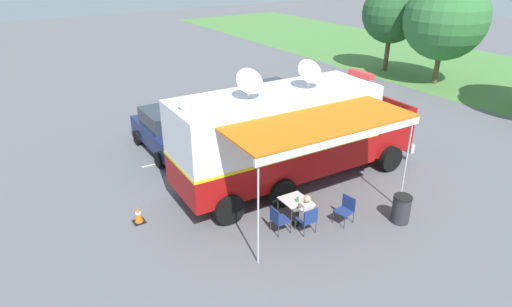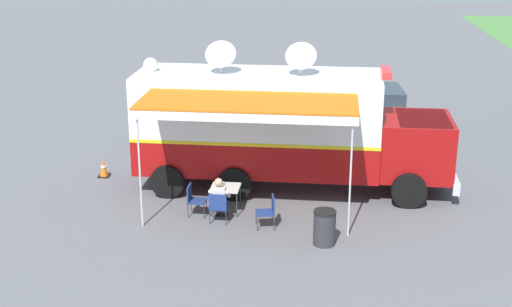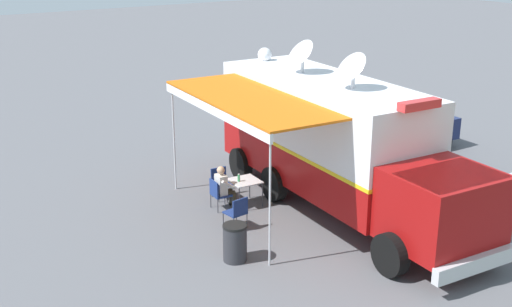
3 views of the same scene
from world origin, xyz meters
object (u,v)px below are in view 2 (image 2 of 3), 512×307
at_px(trash_bin, 324,228).
at_px(car_behind_truck, 213,113).
at_px(folding_chair_beside_table, 194,198).
at_px(water_bottle, 224,186).
at_px(car_far_corner, 380,112).
at_px(seated_responder, 219,198).
at_px(command_truck, 282,126).
at_px(folding_chair_spare_by_truck, 269,209).
at_px(folding_chair_at_table, 218,205).
at_px(folding_table, 225,189).
at_px(traffic_cone, 104,168).

relative_size(trash_bin, car_behind_truck, 0.22).
relative_size(folding_chair_beside_table, car_behind_truck, 0.21).
xyz_separation_m(water_bottle, car_far_corner, (-7.97, 5.01, 0.05)).
bearing_deg(seated_responder, trash_bin, 65.08).
distance_m(command_truck, folding_chair_spare_by_truck, 3.35).
distance_m(folding_chair_at_table, seated_responder, 0.23).
relative_size(command_truck, folding_table, 11.50).
bearing_deg(car_far_corner, folding_chair_spare_by_truck, -23.03).
relative_size(command_truck, car_far_corner, 2.24).
distance_m(folding_chair_at_table, car_behind_truck, 8.01).
distance_m(folding_table, car_far_corner, 9.26).
bearing_deg(traffic_cone, water_bottle, 56.91).
distance_m(water_bottle, seated_responder, 0.48).
relative_size(command_truck, folding_chair_beside_table, 11.02).
bearing_deg(trash_bin, folding_chair_spare_by_truck, -122.67).
height_order(command_truck, traffic_cone, command_truck).
bearing_deg(car_behind_truck, folding_chair_beside_table, 3.13).
relative_size(folding_chair_beside_table, folding_chair_spare_by_truck, 1.00).
relative_size(folding_chair_spare_by_truck, car_far_corner, 0.20).
bearing_deg(folding_chair_spare_by_truck, car_far_corner, 156.97).
distance_m(folding_chair_spare_by_truck, trash_bin, 1.73).
height_order(command_truck, folding_chair_at_table, command_truck).
relative_size(folding_chair_spare_by_truck, seated_responder, 0.70).
xyz_separation_m(traffic_cone, car_far_corner, (-5.26, 9.17, 0.60)).
height_order(traffic_cone, car_far_corner, car_far_corner).
relative_size(command_truck, traffic_cone, 16.53).
height_order(water_bottle, folding_chair_spare_by_truck, water_bottle).
relative_size(command_truck, car_behind_truck, 2.27).
xyz_separation_m(command_truck, car_behind_truck, (-5.08, -2.76, -1.07)).
height_order(folding_chair_at_table, trash_bin, trash_bin).
bearing_deg(folding_table, seated_responder, -8.68).
bearing_deg(command_truck, folding_chair_spare_by_truck, -4.66).
height_order(seated_responder, trash_bin, seated_responder).
relative_size(trash_bin, traffic_cone, 1.57).
relative_size(folding_chair_spare_by_truck, trash_bin, 0.96).
bearing_deg(car_behind_truck, water_bottle, 9.61).
relative_size(command_truck, seated_responder, 7.67).
relative_size(water_bottle, traffic_cone, 0.39).
xyz_separation_m(folding_table, seated_responder, (0.61, -0.09, -0.02)).
relative_size(folding_chair_beside_table, trash_bin, 0.96).
height_order(command_truck, folding_chair_beside_table, command_truck).
bearing_deg(folding_chair_at_table, car_far_corner, 149.34).
bearing_deg(water_bottle, folding_chair_at_table, -7.36).
xyz_separation_m(water_bottle, seated_responder, (0.44, -0.07, -0.18)).
xyz_separation_m(water_bottle, folding_chair_beside_table, (0.13, -0.83, -0.32)).
bearing_deg(car_far_corner, traffic_cone, -60.14).
bearing_deg(car_far_corner, folding_table, -32.64).
bearing_deg(folding_table, water_bottle, -6.75).
bearing_deg(water_bottle, traffic_cone, -123.09).
bearing_deg(folding_table, car_behind_truck, -170.00).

